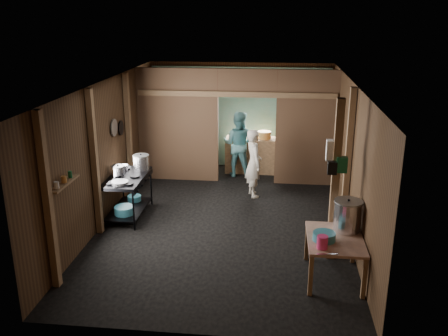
# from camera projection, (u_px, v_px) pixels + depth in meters

# --- Properties ---
(floor) EXTENTS (4.50, 7.00, 0.00)m
(floor) POSITION_uv_depth(u_px,v_px,m) (225.00, 219.00, 9.38)
(floor) COLOR black
(floor) RESTS_ON ground
(ceiling) EXTENTS (4.50, 7.00, 0.00)m
(ceiling) POSITION_uv_depth(u_px,v_px,m) (225.00, 83.00, 8.57)
(ceiling) COLOR black
(ceiling) RESTS_ON ground
(wall_back) EXTENTS (4.50, 0.00, 2.60)m
(wall_back) POSITION_uv_depth(u_px,v_px,m) (240.00, 115.00, 12.28)
(wall_back) COLOR #4A311C
(wall_back) RESTS_ON ground
(wall_front) EXTENTS (4.50, 0.00, 2.60)m
(wall_front) POSITION_uv_depth(u_px,v_px,m) (193.00, 239.00, 5.67)
(wall_front) COLOR #4A311C
(wall_front) RESTS_ON ground
(wall_left) EXTENTS (0.00, 7.00, 2.60)m
(wall_left) POSITION_uv_depth(u_px,v_px,m) (107.00, 151.00, 9.21)
(wall_left) COLOR #4A311C
(wall_left) RESTS_ON ground
(wall_right) EXTENTS (0.00, 7.00, 2.60)m
(wall_right) POSITION_uv_depth(u_px,v_px,m) (350.00, 158.00, 8.74)
(wall_right) COLOR #4A311C
(wall_right) RESTS_ON ground
(partition_left) EXTENTS (1.85, 0.10, 2.60)m
(partition_left) POSITION_uv_depth(u_px,v_px,m) (178.00, 125.00, 11.19)
(partition_left) COLOR brown
(partition_left) RESTS_ON floor
(partition_right) EXTENTS (1.35, 0.10, 2.60)m
(partition_right) POSITION_uv_depth(u_px,v_px,m) (306.00, 129.00, 10.89)
(partition_right) COLOR brown
(partition_right) RESTS_ON floor
(partition_header) EXTENTS (1.30, 0.10, 0.60)m
(partition_header) POSITION_uv_depth(u_px,v_px,m) (247.00, 83.00, 10.71)
(partition_header) COLOR brown
(partition_header) RESTS_ON wall_back
(turquoise_panel) EXTENTS (4.40, 0.06, 2.50)m
(turquoise_panel) POSITION_uv_depth(u_px,v_px,m) (240.00, 117.00, 12.24)
(turquoise_panel) COLOR #76A49F
(turquoise_panel) RESTS_ON wall_back
(back_counter) EXTENTS (1.20, 0.50, 0.85)m
(back_counter) POSITION_uv_depth(u_px,v_px,m) (250.00, 155.00, 12.00)
(back_counter) COLOR #A5794D
(back_counter) RESTS_ON floor
(wall_clock) EXTENTS (0.20, 0.03, 0.20)m
(wall_clock) POSITION_uv_depth(u_px,v_px,m) (250.00, 92.00, 11.97)
(wall_clock) COLOR white
(wall_clock) RESTS_ON wall_back
(post_left_a) EXTENTS (0.10, 0.12, 2.60)m
(post_left_a) POSITION_uv_depth(u_px,v_px,m) (48.00, 203.00, 6.74)
(post_left_a) COLOR #A5794D
(post_left_a) RESTS_ON floor
(post_left_b) EXTENTS (0.10, 0.12, 2.60)m
(post_left_b) POSITION_uv_depth(u_px,v_px,m) (95.00, 163.00, 8.45)
(post_left_b) COLOR #A5794D
(post_left_b) RESTS_ON floor
(post_left_c) EXTENTS (0.10, 0.12, 2.60)m
(post_left_c) POSITION_uv_depth(u_px,v_px,m) (129.00, 135.00, 10.33)
(post_left_c) COLOR #A5794D
(post_left_c) RESTS_ON floor
(post_right) EXTENTS (0.10, 0.12, 2.60)m
(post_right) POSITION_uv_depth(u_px,v_px,m) (348.00, 161.00, 8.56)
(post_right) COLOR #A5794D
(post_right) RESTS_ON floor
(post_free) EXTENTS (0.12, 0.12, 2.60)m
(post_free) POSITION_uv_depth(u_px,v_px,m) (335.00, 182.00, 7.55)
(post_free) COLOR #A5794D
(post_free) RESTS_ON floor
(cross_beam) EXTENTS (4.40, 0.12, 0.12)m
(cross_beam) POSITION_uv_depth(u_px,v_px,m) (236.00, 94.00, 10.77)
(cross_beam) COLOR #A5794D
(cross_beam) RESTS_ON wall_left
(pan_lid_big) EXTENTS (0.03, 0.34, 0.34)m
(pan_lid_big) POSITION_uv_depth(u_px,v_px,m) (114.00, 128.00, 9.47)
(pan_lid_big) COLOR gray
(pan_lid_big) RESTS_ON wall_left
(pan_lid_small) EXTENTS (0.03, 0.30, 0.30)m
(pan_lid_small) POSITION_uv_depth(u_px,v_px,m) (121.00, 128.00, 9.88)
(pan_lid_small) COLOR black
(pan_lid_small) RESTS_ON wall_left
(wall_shelf) EXTENTS (0.14, 0.80, 0.03)m
(wall_shelf) POSITION_uv_depth(u_px,v_px,m) (64.00, 184.00, 7.18)
(wall_shelf) COLOR #A5794D
(wall_shelf) RESTS_ON wall_left
(jar_white) EXTENTS (0.07, 0.07, 0.10)m
(jar_white) POSITION_uv_depth(u_px,v_px,m) (57.00, 185.00, 6.93)
(jar_white) COLOR white
(jar_white) RESTS_ON wall_shelf
(jar_yellow) EXTENTS (0.08, 0.08, 0.10)m
(jar_yellow) POSITION_uv_depth(u_px,v_px,m) (64.00, 179.00, 7.16)
(jar_yellow) COLOR #D78C40
(jar_yellow) RESTS_ON wall_shelf
(jar_green) EXTENTS (0.06, 0.06, 0.10)m
(jar_green) POSITION_uv_depth(u_px,v_px,m) (70.00, 175.00, 7.37)
(jar_green) COLOR #145F33
(jar_green) RESTS_ON wall_shelf
(bag_white) EXTENTS (0.22, 0.15, 0.32)m
(bag_white) POSITION_uv_depth(u_px,v_px,m) (333.00, 150.00, 7.48)
(bag_white) COLOR white
(bag_white) RESTS_ON post_free
(bag_green) EXTENTS (0.16, 0.12, 0.24)m
(bag_green) POSITION_uv_depth(u_px,v_px,m) (342.00, 165.00, 7.39)
(bag_green) COLOR #145F33
(bag_green) RESTS_ON post_free
(bag_black) EXTENTS (0.14, 0.10, 0.20)m
(bag_black) POSITION_uv_depth(u_px,v_px,m) (332.00, 168.00, 7.41)
(bag_black) COLOR black
(bag_black) RESTS_ON post_free
(gas_range) EXTENTS (0.70, 1.37, 0.81)m
(gas_range) POSITION_uv_depth(u_px,v_px,m) (128.00, 196.00, 9.41)
(gas_range) COLOR black
(gas_range) RESTS_ON floor
(prep_table) EXTENTS (0.81, 1.11, 0.66)m
(prep_table) POSITION_uv_depth(u_px,v_px,m) (334.00, 258.00, 7.25)
(prep_table) COLOR tan
(prep_table) RESTS_ON floor
(stove_pot_large) EXTENTS (0.35, 0.35, 0.32)m
(stove_pot_large) POSITION_uv_depth(u_px,v_px,m) (141.00, 163.00, 9.64)
(stove_pot_large) COLOR silver
(stove_pot_large) RESTS_ON gas_range
(stove_pot_med) EXTENTS (0.33, 0.33, 0.22)m
(stove_pot_med) POSITION_uv_depth(u_px,v_px,m) (118.00, 171.00, 9.30)
(stove_pot_med) COLOR silver
(stove_pot_med) RESTS_ON gas_range
(stove_saucepan) EXTENTS (0.18, 0.18, 0.11)m
(stove_saucepan) POSITION_uv_depth(u_px,v_px,m) (124.00, 168.00, 9.64)
(stove_saucepan) COLOR silver
(stove_saucepan) RESTS_ON gas_range
(frying_pan) EXTENTS (0.33, 0.54, 0.07)m
(frying_pan) POSITION_uv_depth(u_px,v_px,m) (120.00, 182.00, 8.90)
(frying_pan) COLOR gray
(frying_pan) RESTS_ON gas_range
(blue_tub_front) EXTENTS (0.37, 0.37, 0.15)m
(blue_tub_front) POSITION_uv_depth(u_px,v_px,m) (124.00, 210.00, 9.20)
(blue_tub_front) COLOR teal
(blue_tub_front) RESTS_ON gas_range
(blue_tub_back) EXTENTS (0.27, 0.27, 0.11)m
(blue_tub_back) POSITION_uv_depth(u_px,v_px,m) (134.00, 198.00, 9.85)
(blue_tub_back) COLOR teal
(blue_tub_back) RESTS_ON gas_range
(stock_pot) EXTENTS (0.55, 0.55, 0.50)m
(stock_pot) POSITION_uv_depth(u_px,v_px,m) (347.00, 216.00, 7.32)
(stock_pot) COLOR silver
(stock_pot) RESTS_ON prep_table
(wash_basin) EXTENTS (0.38, 0.38, 0.12)m
(wash_basin) POSITION_uv_depth(u_px,v_px,m) (324.00, 236.00, 7.05)
(wash_basin) COLOR teal
(wash_basin) RESTS_ON prep_table
(pink_bucket) EXTENTS (0.16, 0.16, 0.19)m
(pink_bucket) POSITION_uv_depth(u_px,v_px,m) (322.00, 242.00, 6.81)
(pink_bucket) COLOR #F1367B
(pink_bucket) RESTS_ON prep_table
(knife) EXTENTS (0.30, 0.08, 0.01)m
(knife) POSITION_uv_depth(u_px,v_px,m) (327.00, 254.00, 6.66)
(knife) COLOR silver
(knife) RESTS_ON prep_table
(yellow_tub) EXTENTS (0.32, 0.32, 0.18)m
(yellow_tub) POSITION_uv_depth(u_px,v_px,m) (264.00, 135.00, 11.81)
(yellow_tub) COLOR #D78C40
(yellow_tub) RESTS_ON back_counter
(red_cup) EXTENTS (0.12, 0.12, 0.14)m
(red_cup) POSITION_uv_depth(u_px,v_px,m) (237.00, 135.00, 11.88)
(red_cup) COLOR #960015
(red_cup) RESTS_ON back_counter
(cook) EXTENTS (0.51, 0.62, 1.46)m
(cook) POSITION_uv_depth(u_px,v_px,m) (254.00, 163.00, 10.35)
(cook) COLOR #F0E5CF
(cook) RESTS_ON floor
(worker_back) EXTENTS (0.86, 0.73, 1.57)m
(worker_back) POSITION_uv_depth(u_px,v_px,m) (238.00, 144.00, 11.60)
(worker_back) COLOR #5B9DA2
(worker_back) RESTS_ON floor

